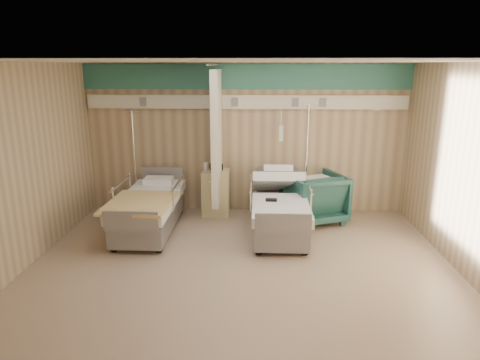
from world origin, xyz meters
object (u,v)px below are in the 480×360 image
at_px(bed_right, 279,215).
at_px(iv_stand_left, 137,192).
at_px(bedside_cabinet, 216,193).
at_px(bed_left, 150,213).
at_px(iv_stand_right, 305,196).
at_px(visitor_armchair, 314,197).

bearing_deg(bed_right, iv_stand_left, 160.63).
bearing_deg(bedside_cabinet, bed_left, -139.40).
xyz_separation_m(iv_stand_right, iv_stand_left, (-3.18, 0.23, -0.03)).
bearing_deg(visitor_armchair, bed_right, 21.75).
bearing_deg(iv_stand_right, bedside_cabinet, 173.40).
distance_m(bed_left, visitor_armchair, 2.92).
distance_m(bed_left, iv_stand_right, 2.79).
bearing_deg(bed_left, bedside_cabinet, 40.60).
height_order(bed_left, iv_stand_right, iv_stand_right).
relative_size(bedside_cabinet, iv_stand_right, 0.40).
height_order(bed_left, iv_stand_left, iv_stand_left).
bearing_deg(iv_stand_right, iv_stand_left, 175.80).
bearing_deg(iv_stand_left, bed_right, -19.37).
relative_size(bed_right, visitor_armchair, 2.19).
relative_size(iv_stand_right, iv_stand_left, 1.08).
bearing_deg(bed_right, iv_stand_right, 54.81).
distance_m(visitor_armchair, iv_stand_left, 3.35).
relative_size(bedside_cabinet, iv_stand_left, 0.43).
distance_m(bedside_cabinet, visitor_armchair, 1.82).
height_order(bed_right, iv_stand_left, iv_stand_left).
bearing_deg(iv_stand_left, visitor_armchair, -5.87).
bearing_deg(bedside_cabinet, visitor_armchair, -9.46).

